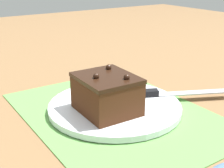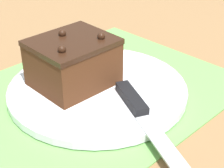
# 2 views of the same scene
# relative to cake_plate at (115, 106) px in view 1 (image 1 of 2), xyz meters

# --- Properties ---
(ground_plane) EXTENTS (3.00, 3.00, 0.00)m
(ground_plane) POSITION_rel_cake_plate_xyz_m (0.01, -0.01, -0.01)
(ground_plane) COLOR olive
(placemat_woven) EXTENTS (0.46, 0.34, 0.00)m
(placemat_woven) POSITION_rel_cake_plate_xyz_m (0.01, -0.01, -0.01)
(placemat_woven) COLOR #609E4C
(placemat_woven) RESTS_ON ground_plane
(cake_plate) EXTENTS (0.28, 0.28, 0.01)m
(cake_plate) POSITION_rel_cake_plate_xyz_m (0.00, 0.00, 0.00)
(cake_plate) COLOR white
(cake_plate) RESTS_ON placemat_woven
(chocolate_cake) EXTENTS (0.12, 0.11, 0.08)m
(chocolate_cake) POSITION_rel_cake_plate_xyz_m (0.02, -0.03, 0.04)
(chocolate_cake) COLOR #472614
(chocolate_cake) RESTS_ON cake_plate
(serving_knife) EXTENTS (0.13, 0.24, 0.01)m
(serving_knife) POSITION_rel_cake_plate_xyz_m (0.02, 0.11, 0.01)
(serving_knife) COLOR black
(serving_knife) RESTS_ON cake_plate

